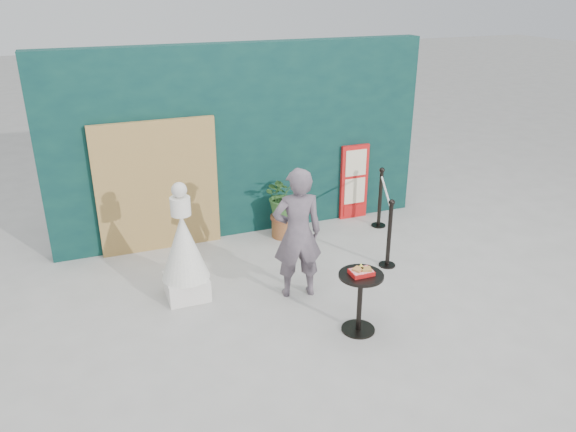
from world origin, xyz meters
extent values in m
plane|color=#ADAAA5|center=(0.00, 0.00, 0.00)|extent=(60.00, 60.00, 0.00)
cube|color=#09292A|center=(0.00, 3.15, 1.50)|extent=(6.00, 0.30, 3.00)
cube|color=tan|center=(-1.40, 2.94, 1.00)|extent=(1.80, 0.08, 2.00)
imported|color=slate|center=(0.01, 0.90, 0.87)|extent=(0.70, 0.52, 1.75)
cube|color=red|center=(1.90, 2.96, 0.65)|extent=(0.50, 0.06, 1.30)
cube|color=beige|center=(1.90, 2.92, 1.00)|extent=(0.38, 0.02, 0.45)
cube|color=beige|center=(1.90, 2.92, 0.50)|extent=(0.38, 0.02, 0.45)
cube|color=red|center=(1.90, 2.92, 0.15)|extent=(0.38, 0.02, 0.18)
cube|color=white|center=(-1.36, 1.36, 0.14)|extent=(0.53, 0.53, 0.29)
cone|color=white|center=(-1.36, 1.36, 0.72)|extent=(0.62, 0.62, 0.87)
cylinder|color=white|center=(-1.36, 1.36, 1.27)|extent=(0.25, 0.25, 0.23)
sphere|color=silver|center=(-1.36, 1.36, 1.49)|extent=(0.19, 0.19, 0.19)
cylinder|color=black|center=(0.37, -0.14, 0.01)|extent=(0.40, 0.40, 0.02)
cylinder|color=black|center=(0.37, -0.14, 0.36)|extent=(0.06, 0.06, 0.72)
cylinder|color=black|center=(0.37, -0.14, 0.73)|extent=(0.52, 0.52, 0.03)
cube|color=red|center=(0.37, -0.14, 0.78)|extent=(0.26, 0.19, 0.05)
cube|color=red|center=(0.37, -0.14, 0.80)|extent=(0.24, 0.17, 0.00)
cube|color=#D3934D|center=(0.33, -0.13, 0.82)|extent=(0.15, 0.14, 0.02)
cube|color=gold|center=(0.42, -0.16, 0.82)|extent=(0.13, 0.13, 0.02)
cone|color=#FDFF43|center=(0.39, -0.09, 0.83)|extent=(0.06, 0.06, 0.06)
cylinder|color=#985D32|center=(0.49, 2.65, 0.16)|extent=(0.38, 0.38, 0.31)
cylinder|color=brown|center=(0.49, 2.65, 0.34)|extent=(0.42, 0.42, 0.05)
imported|color=#2D5725|center=(0.49, 2.65, 0.71)|extent=(0.62, 0.54, 0.69)
cylinder|color=black|center=(1.53, 1.15, 0.01)|extent=(0.24, 0.24, 0.02)
cylinder|color=black|center=(1.53, 1.15, 0.48)|extent=(0.06, 0.06, 0.96)
sphere|color=black|center=(1.53, 1.15, 0.99)|extent=(0.09, 0.09, 0.09)
cylinder|color=black|center=(2.13, 2.45, 0.01)|extent=(0.24, 0.24, 0.02)
cylinder|color=black|center=(2.13, 2.45, 0.48)|extent=(0.06, 0.06, 0.96)
sphere|color=black|center=(2.13, 2.45, 0.99)|extent=(0.09, 0.09, 0.09)
cylinder|color=white|center=(1.83, 1.80, 0.88)|extent=(0.63, 1.31, 0.03)
camera|label=1|loc=(-2.45, -5.07, 3.84)|focal=35.00mm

